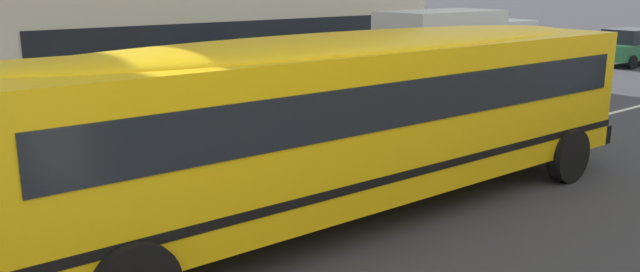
# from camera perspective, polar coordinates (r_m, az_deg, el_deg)

# --- Properties ---
(ground_plane) EXTENTS (400.00, 400.00, 0.00)m
(ground_plane) POSITION_cam_1_polar(r_m,az_deg,el_deg) (13.57, 7.70, -2.62)
(ground_plane) COLOR #38383D
(sidewalk_far) EXTENTS (120.00, 3.00, 0.01)m
(sidewalk_far) POSITION_cam_1_polar(r_m,az_deg,el_deg) (19.68, -9.20, 2.46)
(sidewalk_far) COLOR gray
(sidewalk_far) RESTS_ON ground_plane
(lane_centreline) EXTENTS (110.00, 0.16, 0.01)m
(lane_centreline) POSITION_cam_1_polar(r_m,az_deg,el_deg) (13.57, 7.70, -2.61)
(lane_centreline) COLOR silver
(lane_centreline) RESTS_ON ground_plane
(school_bus) EXTENTS (13.39, 3.27, 2.99)m
(school_bus) POSITION_cam_1_polar(r_m,az_deg,el_deg) (10.20, 1.98, 2.30)
(school_bus) COLOR yellow
(school_bus) RESTS_ON ground_plane
(parked_car_green_far_corner) EXTENTS (3.99, 2.05, 1.64)m
(parked_car_green_far_corner) POSITION_cam_1_polar(r_m,az_deg,el_deg) (32.56, 25.89, 7.19)
(parked_car_green_far_corner) COLOR #236038
(parked_car_green_far_corner) RESTS_ON ground_plane
(box_truck) EXTENTS (6.05, 2.48, 2.82)m
(box_truck) POSITION_cam_1_polar(r_m,az_deg,el_deg) (22.23, 12.00, 7.63)
(box_truck) COLOR silver
(box_truck) RESTS_ON ground_plane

